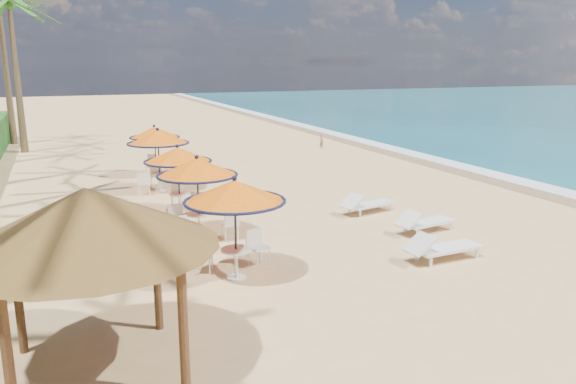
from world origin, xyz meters
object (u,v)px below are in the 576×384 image
Objects in this scene: station_4 at (155,138)px; lounger_mid at (424,222)px; lounger_near at (441,247)px; palapa at (87,219)px; station_0 at (234,200)px; lounger_far at (366,204)px; station_3 at (157,143)px; station_2 at (179,161)px; station_1 at (197,178)px.

station_4 is 1.11× the size of lounger_mid.
lounger_near is 0.53× the size of palapa.
station_0 is 5.58m from lounger_near.
station_3 is at bearing 121.16° from lounger_far.
station_0 reaches higher than station_2.
station_1 reaches higher than lounger_mid.
lounger_far is (-0.49, 2.61, 0.00)m from lounger_mid.
lounger_far reaches higher than lounger_mid.
lounger_near reaches higher than lounger_far.
lounger_far is at bearing -46.01° from station_3.
lounger_mid is 0.51× the size of palapa.
station_0 is at bearing -178.71° from lounger_mid.
lounger_near reaches higher than lounger_mid.
station_2 is (0.09, 2.92, 0.01)m from station_1.
station_2 is at bearing 131.18° from lounger_mid.
station_2 reaches higher than station_4.
lounger_near is 1.05× the size of lounger_mid.
lounger_far is 11.89m from palapa.
palapa is at bearing -103.80° from station_3.
station_1 is 1.06× the size of station_4.
lounger_far is at bearing -59.25° from station_4.
station_0 is 1.14× the size of lounger_near.
lounger_near is (5.39, -11.01, -1.58)m from station_3.
station_1 is 7.06m from lounger_near.
lounger_near is (5.29, -0.92, -1.55)m from station_0.
lounger_mid is 0.99× the size of lounger_far.
lounger_far is at bearing 80.23° from lounger_near.
station_1 is 7.46m from palapa.
lounger_far is 0.51× the size of palapa.
station_4 is 16.88m from palapa.
station_2 is at bearing 144.56° from lounger_far.
palapa is (-3.37, -3.21, 0.74)m from station_0.
station_0 is 10.09m from station_3.
station_1 is 1.03× the size of station_2.
station_0 reaches higher than station_1.
station_2 is at bearing 122.99° from lounger_near.
station_2 is 0.57× the size of palapa.
station_4 is at bearing 87.65° from station_1.
lounger_near is 1.04× the size of lounger_far.
station_1 is 1.11× the size of lounger_near.
station_4 is (0.32, 6.88, -0.11)m from station_2.
lounger_far is (5.86, -2.44, -1.48)m from station_2.
station_1 is 6.66m from station_3.
station_3 reaches higher than station_2.
station_3 is 3.18m from station_4.
station_3 is 12.36m from lounger_near.
station_3 reaches higher than lounger_near.
station_1 is 0.59× the size of palapa.
station_1 is 0.97× the size of station_3.
lounger_mid is at bearing -38.48° from station_2.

